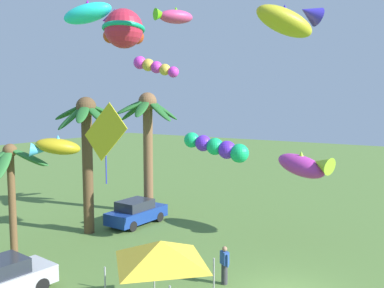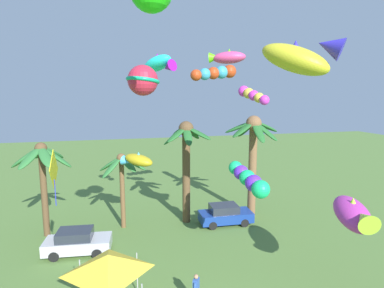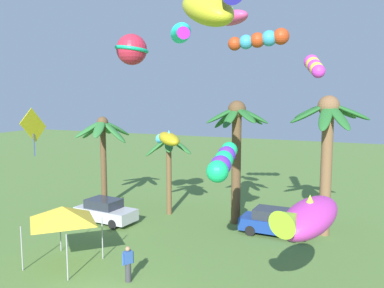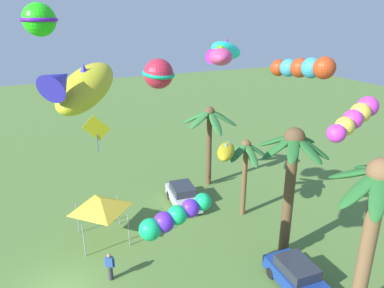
# 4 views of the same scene
# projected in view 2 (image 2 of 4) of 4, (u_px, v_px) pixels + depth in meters

# --- Properties ---
(palm_tree_0) EXTENTS (3.98, 4.30, 6.49)m
(palm_tree_0) POSITION_uv_depth(u_px,v_px,m) (42.00, 164.00, 21.10)
(palm_tree_0) COLOR brown
(palm_tree_0) RESTS_ON ground
(palm_tree_1) EXTENTS (3.77, 3.90, 7.70)m
(palm_tree_1) POSITION_uv_depth(u_px,v_px,m) (186.00, 150.00, 23.39)
(palm_tree_1) COLOR brown
(palm_tree_1) RESTS_ON ground
(palm_tree_2) EXTENTS (4.45, 4.03, 8.02)m
(palm_tree_2) POSITION_uv_depth(u_px,v_px,m) (253.00, 143.00, 24.62)
(palm_tree_2) COLOR brown
(palm_tree_2) RESTS_ON ground
(palm_tree_3) EXTENTS (3.51, 3.50, 5.49)m
(palm_tree_3) POSITION_uv_depth(u_px,v_px,m) (122.00, 171.00, 22.54)
(palm_tree_3) COLOR brown
(palm_tree_3) RESTS_ON ground
(parked_car_0) EXTENTS (4.06, 2.10, 1.51)m
(parked_car_0) POSITION_uv_depth(u_px,v_px,m) (77.00, 242.00, 19.25)
(parked_car_0) COLOR #BCBCC1
(parked_car_0) RESTS_ON ground
(parked_car_1) EXTENTS (3.97, 1.88, 1.51)m
(parked_car_1) POSITION_uv_depth(u_px,v_px,m) (225.00, 214.00, 23.64)
(parked_car_1) COLOR navy
(parked_car_1) RESTS_ON ground
(festival_tent) EXTENTS (2.86, 2.86, 2.85)m
(festival_tent) POSITION_uv_depth(u_px,v_px,m) (108.00, 263.00, 13.56)
(festival_tent) COLOR #9E9EA3
(festival_tent) RESTS_ON ground
(kite_tube_0) EXTENTS (1.39, 2.87, 1.37)m
(kite_tube_0) POSITION_uv_depth(u_px,v_px,m) (252.00, 95.00, 22.76)
(kite_tube_0) COLOR #DF36CD
(kite_diamond_1) EXTENTS (0.13, 1.71, 2.38)m
(kite_diamond_1) POSITION_uv_depth(u_px,v_px,m) (54.00, 170.00, 12.90)
(kite_diamond_1) COLOR gold
(kite_ball_2) EXTENTS (2.30, 2.30, 1.54)m
(kite_ball_2) POSITION_uv_depth(u_px,v_px,m) (143.00, 80.00, 15.93)
(kite_ball_2) COLOR #C0233B
(kite_fish_3) EXTENTS (2.20, 2.75, 1.37)m
(kite_fish_3) POSITION_uv_depth(u_px,v_px,m) (159.00, 64.00, 19.06)
(kite_fish_3) COLOR #21EFDA
(kite_fish_4) EXTENTS (2.20, 1.69, 0.86)m
(kite_fish_4) POSITION_uv_depth(u_px,v_px,m) (227.00, 57.00, 17.84)
(kite_fish_4) COLOR #E44182
(kite_fish_5) EXTENTS (2.35, 2.06, 1.06)m
(kite_fish_5) POSITION_uv_depth(u_px,v_px,m) (137.00, 160.00, 20.68)
(kite_fish_5) COLOR #B39C19
(kite_fish_7) EXTENTS (2.45, 3.67, 1.63)m
(kite_fish_7) POSITION_uv_depth(u_px,v_px,m) (354.00, 214.00, 14.99)
(kite_fish_7) COLOR #BA34A1
(kite_tube_8) EXTENTS (3.36, 1.18, 1.15)m
(kite_tube_8) POSITION_uv_depth(u_px,v_px,m) (215.00, 73.00, 21.61)
(kite_tube_8) COLOR #C03C17
(kite_fish_9) EXTENTS (3.34, 3.11, 2.00)m
(kite_fish_9) POSITION_uv_depth(u_px,v_px,m) (300.00, 57.00, 12.86)
(kite_fish_9) COLOR gold
(kite_tube_10) EXTENTS (1.18, 3.40, 1.41)m
(kite_tube_10) POSITION_uv_depth(u_px,v_px,m) (249.00, 179.00, 16.76)
(kite_tube_10) COLOR #16C76E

